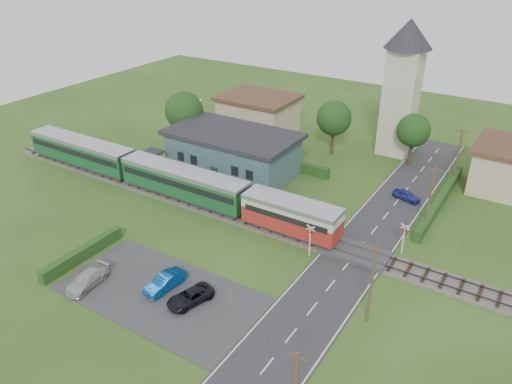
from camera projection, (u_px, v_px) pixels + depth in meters
The scene contains 30 objects.
ground at pixel (254, 234), 49.84m from camera, with size 120.00×120.00×0.00m, color #2D4C19.
railway_track at pixel (264, 224), 51.29m from camera, with size 76.00×3.20×0.49m.
road at pixel (347, 265), 45.11m from camera, with size 6.00×70.00×0.05m, color #28282B.
car_park at pixel (161, 294), 41.52m from camera, with size 17.00×9.00×0.08m, color #333335.
crossing_deck at pixel (355, 253), 46.52m from camera, with size 6.20×3.40×0.45m, color #333335.
platform at pixel (205, 188), 58.37m from camera, with size 30.00×3.00×0.45m, color gray.
equipment_hut at pixel (153, 161), 61.44m from camera, with size 2.30×2.30×2.55m.
station_building at pixel (233, 152), 61.58m from camera, with size 16.00×9.00×5.30m.
train at pixel (162, 176), 56.77m from camera, with size 43.20×2.90×3.40m.
church_tower at pixel (403, 78), 63.79m from camera, with size 6.00×6.00×17.60m.
house_west at pixel (258, 114), 74.41m from camera, with size 10.80×8.80×5.50m.
hedge_carpark at pixel (83, 253), 45.75m from camera, with size 0.80×9.00×1.20m, color #193814.
hedge_roadside at pixel (440, 200), 54.87m from camera, with size 0.80×18.00×1.20m, color #193814.
hedge_station at pixel (253, 155), 65.91m from camera, with size 22.00×0.80×1.30m, color #193814.
tree_a at pixel (184, 111), 67.32m from camera, with size 5.20×5.20×8.00m.
tree_b at pixel (334, 118), 65.74m from camera, with size 4.60×4.60×7.34m.
tree_c at pixel (414, 131), 62.69m from camera, with size 4.20×4.20×6.78m.
utility_pole_b at pixel (372, 284), 36.96m from camera, with size 1.40×0.22×7.00m.
utility_pole_c at pixel (430, 198), 48.97m from camera, with size 1.40×0.22×7.00m.
utility_pole_d at pixel (458, 157), 57.98m from camera, with size 1.40×0.22×7.00m.
crossing_signal_near at pixel (310, 236), 45.53m from camera, with size 0.84×0.28×3.28m.
crossing_signal_far at pixel (404, 235), 45.73m from camera, with size 0.84×0.28×3.28m.
streetlamp_west at pixel (201, 113), 73.85m from camera, with size 0.30×0.30×5.15m.
streetlamp_east at pixel (481, 150), 61.16m from camera, with size 0.30×0.30×5.15m.
car_on_road at pixel (407, 195), 55.90m from camera, with size 1.26×3.14×1.07m, color navy.
car_park_blue at pixel (165, 282), 41.83m from camera, with size 1.36×3.90×1.28m, color navy.
car_park_silver at pixel (87, 279), 42.18m from camera, with size 1.72×4.23×1.23m, color #B5B5B5.
car_park_dark at pixel (190, 297), 40.25m from camera, with size 1.83×3.96×1.10m, color black.
pedestrian_near at pixel (265, 200), 53.22m from camera, with size 0.69×0.45×1.89m, color gray.
pedestrian_far at pixel (174, 173), 59.27m from camera, with size 0.90×0.70×1.86m, color gray.
Camera 1 is at (22.72, -35.66, 26.72)m, focal length 35.00 mm.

